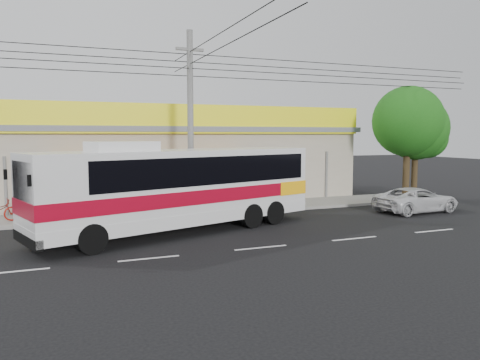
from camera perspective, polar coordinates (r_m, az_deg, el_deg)
The scene contains 9 objects.
ground at distance 19.16m, azimuth -0.54°, elevation -6.61°, with size 120.00×120.00×0.00m, color black.
sidewalk at distance 24.74m, azimuth -5.56°, elevation -3.70°, with size 30.00×3.20×0.15m, color gray.
lane_markings at distance 16.91m, azimuth 2.55°, elevation -8.25°, with size 50.00×0.12×0.01m, color silver, non-canonical shape.
storefront_building at distance 29.84m, azimuth -8.57°, elevation 2.14°, with size 22.60×9.20×5.70m.
coach_bus at distance 19.46m, azimuth -6.74°, elevation -0.42°, with size 12.48×6.26×3.78m.
white_car at distance 26.14m, azimuth 20.73°, elevation -2.28°, with size 2.13×4.62×1.28m, color silver.
utility_pole at distance 22.75m, azimuth -6.13°, elevation 13.89°, with size 34.00×14.00×8.91m.
tree_near at distance 29.70m, azimuth 20.06°, elevation 6.45°, with size 4.17×4.17×6.92m.
tree_far at distance 30.30m, azimuth 20.90°, elevation 5.68°, with size 3.83×3.83×6.36m.
Camera 1 is at (-6.75, -17.48, 4.02)m, focal length 35.00 mm.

